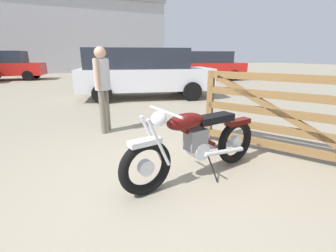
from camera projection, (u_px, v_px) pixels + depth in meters
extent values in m
plane|color=gray|center=(168.00, 180.00, 2.87)|extent=(80.00, 80.00, 0.00)
torus|color=black|center=(146.00, 168.00, 2.51)|extent=(0.65, 0.26, 0.64)
cylinder|color=silver|center=(146.00, 168.00, 2.51)|extent=(0.19, 0.12, 0.18)
torus|color=black|center=(235.00, 142.00, 3.26)|extent=(0.65, 0.26, 0.64)
cylinder|color=silver|center=(235.00, 142.00, 3.26)|extent=(0.19, 0.12, 0.18)
cube|color=silver|center=(145.00, 142.00, 2.42)|extent=(0.38, 0.21, 0.06)
cube|color=#4C0C0A|center=(238.00, 122.00, 3.19)|extent=(0.42, 0.22, 0.07)
cylinder|color=silver|center=(159.00, 143.00, 2.43)|extent=(0.29, 0.10, 0.58)
cylinder|color=silver|center=(152.00, 139.00, 2.55)|extent=(0.29, 0.10, 0.58)
sphere|color=silver|center=(159.00, 119.00, 2.44)|extent=(0.17, 0.17, 0.17)
cylinder|color=silver|center=(165.00, 112.00, 2.46)|extent=(0.17, 0.61, 0.03)
cylinder|color=#4C0C0A|center=(193.00, 135.00, 2.78)|extent=(0.75, 0.23, 0.47)
ellipsoid|color=#4C0C0A|center=(186.00, 122.00, 2.66)|extent=(0.56, 0.34, 0.20)
cube|color=black|center=(214.00, 118.00, 2.91)|extent=(0.57, 0.32, 0.09)
cube|color=slate|center=(196.00, 139.00, 2.82)|extent=(0.30, 0.24, 0.26)
cylinder|color=silver|center=(198.00, 150.00, 2.88)|extent=(0.26, 0.25, 0.22)
cylinder|color=silver|center=(224.00, 152.00, 3.03)|extent=(0.70, 0.23, 0.14)
cylinder|color=silver|center=(214.00, 147.00, 3.19)|extent=(0.70, 0.23, 0.14)
cylinder|color=black|center=(212.00, 167.00, 2.86)|extent=(0.08, 0.23, 0.33)
cube|color=brown|center=(210.00, 105.00, 4.08)|extent=(0.12, 0.13, 1.20)
cube|color=brown|center=(279.00, 146.00, 3.56)|extent=(1.45, 2.01, 0.11)
cube|color=brown|center=(281.00, 130.00, 3.49)|extent=(1.45, 2.01, 0.11)
cube|color=brown|center=(284.00, 113.00, 3.41)|extent=(1.45, 2.01, 0.11)
cube|color=brown|center=(286.00, 96.00, 3.33)|extent=(1.45, 2.01, 0.11)
cube|color=brown|center=(289.00, 78.00, 3.26)|extent=(1.45, 2.01, 0.11)
cube|color=brown|center=(284.00, 115.00, 3.42)|extent=(1.33, 1.84, 1.08)
cylinder|color=#706656|center=(107.00, 110.00, 4.66)|extent=(0.12, 0.12, 0.86)
cylinder|color=#706656|center=(103.00, 112.00, 4.49)|extent=(0.12, 0.12, 0.86)
cylinder|color=#B2B2B7|center=(102.00, 74.00, 4.36)|extent=(0.30, 0.30, 0.58)
cylinder|color=tan|center=(106.00, 72.00, 4.53)|extent=(0.08, 0.08, 0.55)
cylinder|color=tan|center=(97.00, 74.00, 4.18)|extent=(0.08, 0.08, 0.55)
sphere|color=tan|center=(100.00, 52.00, 4.24)|extent=(0.22, 0.22, 0.22)
cylinder|color=black|center=(222.00, 73.00, 15.72)|extent=(0.66, 0.31, 0.64)
cylinder|color=black|center=(234.00, 76.00, 14.07)|extent=(0.66, 0.31, 0.64)
cylinder|color=black|center=(180.00, 74.00, 15.19)|extent=(0.66, 0.31, 0.64)
cylinder|color=black|center=(187.00, 76.00, 13.54)|extent=(0.66, 0.31, 0.64)
cube|color=red|center=(206.00, 69.00, 14.52)|extent=(4.92, 2.47, 0.74)
cube|color=#232833|center=(202.00, 57.00, 14.26)|extent=(3.71, 2.13, 0.68)
cylinder|color=black|center=(181.00, 85.00, 9.50)|extent=(0.67, 0.32, 0.64)
cylinder|color=black|center=(192.00, 91.00, 7.85)|extent=(0.67, 0.32, 0.64)
cylinder|color=black|center=(107.00, 87.00, 9.03)|extent=(0.67, 0.32, 0.64)
cylinder|color=black|center=(102.00, 94.00, 7.37)|extent=(0.67, 0.32, 0.64)
cube|color=silver|center=(146.00, 79.00, 8.33)|extent=(4.93, 2.55, 0.74)
cube|color=#232833|center=(137.00, 58.00, 8.07)|extent=(3.73, 2.19, 0.68)
cylinder|color=black|center=(36.00, 74.00, 15.60)|extent=(0.62, 0.25, 0.60)
cylinder|color=black|center=(28.00, 76.00, 14.07)|extent=(0.62, 0.25, 0.60)
cube|color=red|center=(10.00, 69.00, 14.46)|extent=(4.05, 2.05, 0.76)
cube|color=#232833|center=(3.00, 57.00, 14.18)|extent=(2.55, 1.77, 0.72)
cylinder|color=black|center=(152.00, 72.00, 17.73)|extent=(0.60, 0.20, 0.60)
cylinder|color=black|center=(146.00, 70.00, 19.19)|extent=(0.60, 0.20, 0.60)
cylinder|color=black|center=(180.00, 71.00, 18.54)|extent=(0.60, 0.20, 0.60)
cylinder|color=black|center=(173.00, 70.00, 20.00)|extent=(0.60, 0.20, 0.60)
cube|color=beige|center=(163.00, 66.00, 18.75)|extent=(3.93, 1.72, 0.76)
cube|color=#232833|center=(166.00, 57.00, 18.62)|extent=(2.43, 1.57, 0.72)
cube|color=#B2B2B7|center=(61.00, 39.00, 24.90)|extent=(20.12, 13.74, 6.37)
cube|color=gray|center=(56.00, 4.00, 23.89)|extent=(20.44, 14.06, 0.50)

